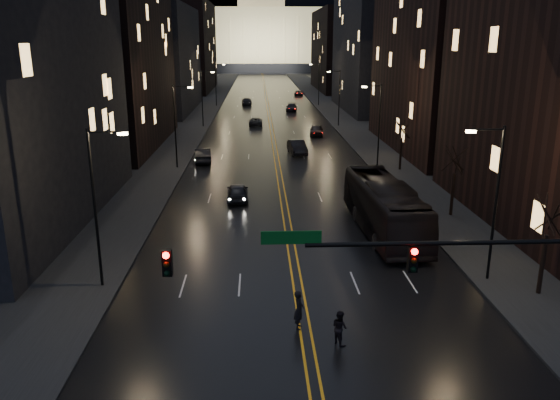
{
  "coord_description": "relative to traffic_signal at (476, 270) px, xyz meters",
  "views": [
    {
      "loc": [
        -2.16,
        -18.49,
        13.29
      ],
      "look_at": [
        -0.87,
        13.18,
        4.09
      ],
      "focal_mm": 35.0,
      "sensor_mm": 36.0,
      "label": 1
    }
  ],
  "objects": [
    {
      "name": "building_left_far",
      "position": [
        -26.91,
        92.0,
        4.9
      ],
      "size": [
        12.0,
        34.0,
        20.0
      ],
      "primitive_type": "cube",
      "color": "black",
      "rests_on": "ground"
    },
    {
      "name": "building_left_mid",
      "position": [
        -26.91,
        54.0,
        8.9
      ],
      "size": [
        12.0,
        30.0,
        28.0
      ],
      "primitive_type": "cube",
      "color": "black",
      "rests_on": "ground"
    },
    {
      "name": "streetlamp_left_dist",
      "position": [
        -16.72,
        100.0,
        -0.02
      ],
      "size": [
        2.13,
        0.25,
        9.0
      ],
      "color": "black",
      "rests_on": "ground"
    },
    {
      "name": "building_left_dist",
      "position": [
        -26.91,
        140.0,
        6.9
      ],
      "size": [
        12.0,
        40.0,
        24.0
      ],
      "primitive_type": "cube",
      "color": "black",
      "rests_on": "ground"
    },
    {
      "name": "streetlamp_right_near",
      "position": [
        4.91,
        10.0,
        -0.02
      ],
      "size": [
        2.13,
        0.25,
        9.0
      ],
      "color": "black",
      "rests_on": "ground"
    },
    {
      "name": "streetlamp_left_far",
      "position": [
        -16.72,
        70.0,
        -0.02
      ],
      "size": [
        2.13,
        0.25,
        9.0
      ],
      "color": "black",
      "rests_on": "ground"
    },
    {
      "name": "oncoming_car_d",
      "position": [
        -10.45,
        102.5,
        -4.34
      ],
      "size": [
        2.35,
        5.33,
        1.52
      ],
      "primitive_type": "imported",
      "rotation": [
        0.0,
        0.0,
        3.18
      ],
      "color": "black",
      "rests_on": "ground"
    },
    {
      "name": "receding_car_c",
      "position": [
        -1.35,
        90.46,
        -4.36
      ],
      "size": [
        2.57,
        5.27,
        1.48
      ],
      "primitive_type": "imported",
      "rotation": [
        0.0,
        0.0,
        -0.1
      ],
      "color": "black",
      "rests_on": "ground"
    },
    {
      "name": "streetlamp_left_mid",
      "position": [
        -16.72,
        40.0,
        -0.02
      ],
      "size": [
        2.13,
        0.25,
        9.0
      ],
      "color": "black",
      "rests_on": "ground"
    },
    {
      "name": "receding_car_a",
      "position": [
        -3.27,
        47.46,
        -4.26
      ],
      "size": [
        2.35,
        5.31,
        1.69
      ],
      "primitive_type": "imported",
      "rotation": [
        0.0,
        0.0,
        0.11
      ],
      "color": "black",
      "rests_on": "ground"
    },
    {
      "name": "capitol",
      "position": [
        -5.91,
        250.0,
        12.05
      ],
      "size": [
        90.0,
        50.0,
        58.5
      ],
      "color": "black",
      "rests_on": "ground"
    },
    {
      "name": "receding_car_d",
      "position": [
        2.53,
        123.44,
        -4.47
      ],
      "size": [
        2.58,
        4.78,
        1.27
      ],
      "primitive_type": "imported",
      "rotation": [
        0.0,
        0.0,
        -0.1
      ],
      "color": "black",
      "rests_on": "ground"
    },
    {
      "name": "streetlamp_right_far",
      "position": [
        4.91,
        70.0,
        -0.02
      ],
      "size": [
        2.13,
        0.25,
        9.0
      ],
      "color": "black",
      "rests_on": "ground"
    },
    {
      "name": "traffic_signal",
      "position": [
        0.0,
        0.0,
        0.0
      ],
      "size": [
        17.29,
        0.45,
        7.0
      ],
      "color": "black",
      "rests_on": "ground"
    },
    {
      "name": "building_right_mid",
      "position": [
        15.09,
        92.0,
        7.9
      ],
      "size": [
        12.0,
        34.0,
        26.0
      ],
      "primitive_type": "cube",
      "color": "black",
      "rests_on": "ground"
    },
    {
      "name": "streetlamp_right_dist",
      "position": [
        4.91,
        100.0,
        -0.02
      ],
      "size": [
        2.13,
        0.25,
        9.0
      ],
      "color": "black",
      "rests_on": "ground"
    },
    {
      "name": "ground",
      "position": [
        -5.91,
        0.0,
        -5.1
      ],
      "size": [
        900.0,
        900.0,
        0.0
      ],
      "primitive_type": "plane",
      "color": "black",
      "rests_on": "ground"
    },
    {
      "name": "streetlamp_right_mid",
      "position": [
        4.91,
        40.0,
        -0.02
      ],
      "size": [
        2.13,
        0.25,
        9.0
      ],
      "color": "black",
      "rests_on": "ground"
    },
    {
      "name": "pedestrian_b",
      "position": [
        -4.45,
        3.55,
        -4.28
      ],
      "size": [
        0.8,
        0.92,
        1.65
      ],
      "primitive_type": "imported",
      "rotation": [
        0.0,
        0.0,
        2.12
      ],
      "color": "black",
      "rests_on": "ground"
    },
    {
      "name": "building_right_dist",
      "position": [
        15.09,
        140.0,
        5.9
      ],
      "size": [
        12.0,
        40.0,
        22.0
      ],
      "primitive_type": "cube",
      "color": "black",
      "rests_on": "ground"
    },
    {
      "name": "road",
      "position": [
        -5.91,
        130.0,
        -5.09
      ],
      "size": [
        20.0,
        320.0,
        0.02
      ],
      "primitive_type": "cube",
      "color": "black",
      "rests_on": "ground"
    },
    {
      "name": "bus",
      "position": [
        0.94,
        18.65,
        -3.21
      ],
      "size": [
        3.7,
        13.69,
        3.78
      ],
      "primitive_type": "imported",
      "rotation": [
        0.0,
        0.0,
        0.04
      ],
      "color": "black",
      "rests_on": "ground"
    },
    {
      "name": "receding_car_b",
      "position": [
        0.56,
        61.11,
        -4.29
      ],
      "size": [
        2.43,
        4.94,
        1.62
      ],
      "primitive_type": "imported",
      "rotation": [
        0.0,
        0.0,
        -0.11
      ],
      "color": "black",
      "rests_on": "ground"
    },
    {
      "name": "sidewalk_left",
      "position": [
        -19.91,
        130.0,
        -5.02
      ],
      "size": [
        8.0,
        320.0,
        0.16
      ],
      "primitive_type": "cube",
      "color": "black",
      "rests_on": "ground"
    },
    {
      "name": "tree_right_far",
      "position": [
        7.09,
        38.0,
        -0.58
      ],
      "size": [
        2.4,
        2.4,
        6.65
      ],
      "color": "black",
      "rests_on": "ground"
    },
    {
      "name": "oncoming_car_c",
      "position": [
        -8.41,
        71.58,
        -4.45
      ],
      "size": [
        2.24,
        4.75,
        1.31
      ],
      "primitive_type": "imported",
      "rotation": [
        0.0,
        0.0,
        3.13
      ],
      "color": "black",
      "rests_on": "ground"
    },
    {
      "name": "pedestrian_a",
      "position": [
        -6.2,
        5.0,
        -4.12
      ],
      "size": [
        0.57,
        0.78,
        1.96
      ],
      "primitive_type": "imported",
      "rotation": [
        0.0,
        0.0,
        1.43
      ],
      "color": "black",
      "rests_on": "ground"
    },
    {
      "name": "oncoming_car_a",
      "position": [
        -9.89,
        27.33,
        -4.34
      ],
      "size": [
        1.95,
        4.53,
        1.52
      ],
      "primitive_type": "imported",
      "rotation": [
        0.0,
        0.0,
        3.18
      ],
      "color": "black",
      "rests_on": "ground"
    },
    {
      "name": "sidewalk_right",
      "position": [
        8.09,
        130.0,
        -5.02
      ],
      "size": [
        8.0,
        320.0,
        0.16
      ],
      "primitive_type": "cube",
      "color": "black",
      "rests_on": "ground"
    },
    {
      "name": "tree_right_mid",
      "position": [
        7.09,
        22.0,
        -0.58
      ],
      "size": [
        2.4,
        2.4,
        6.65
      ],
      "color": "black",
      "rests_on": "ground"
    },
    {
      "name": "center_line",
      "position": [
        -5.91,
        130.0,
        -5.08
      ],
      "size": [
        0.62,
        320.0,
        0.01
      ],
      "primitive_type": "cube",
      "color": "orange",
      "rests_on": "road"
    },
    {
      "name": "oncoming_car_b",
      "position": [
        -14.41,
        43.24,
        -4.27
      ],
      "size": [
        2.31,
        5.22,
        1.67
      ],
      "primitive_type": "imported",
      "rotation": [
        0.0,
        0.0,
        3.25
      ],
      "color": "black",
      "rests_on": "ground"
    },
    {
      "name": "streetlamp_left_near",
      "position": [
        -16.72,
        10.0,
        -0.02
      ],
      "size": [
        2.13,
        0.25,
        9.0
      ],
      "color": "black",
      "rests_on": "ground"
    },
    {
      "name": "tree_right_near",
      "position": [
        7.09,
        8.0,
        -0.58
      ],
      "size": [
        2.4,
        2.4,
        6.65
      ],
      "color": "black",
      "rests_on": "ground"
    }
  ]
}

